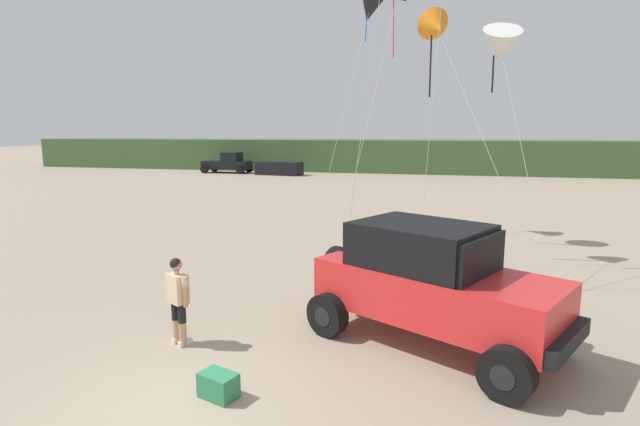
{
  "coord_description": "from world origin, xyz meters",
  "views": [
    {
      "loc": [
        3.63,
        -5.68,
        3.94
      ],
      "look_at": [
        1.28,
        3.56,
        2.33
      ],
      "focal_mm": 27.23,
      "sensor_mm": 36.0,
      "label": 1
    }
  ],
  "objects_px": {
    "jeep": "(433,282)",
    "cooler_box": "(218,385)",
    "distant_pickup": "(228,163)",
    "kite_red_delta": "(500,45)",
    "kite_orange_streamer": "(370,8)",
    "distant_sedan": "(279,168)",
    "person_watching": "(178,296)",
    "kite_yellow_diamond": "(437,28)"
  },
  "relations": [
    {
      "from": "jeep",
      "to": "cooler_box",
      "type": "relative_size",
      "value": 8.92
    },
    {
      "from": "distant_pickup",
      "to": "kite_red_delta",
      "type": "xyz_separation_m",
      "value": [
        21.57,
        -28.54,
        5.35
      ]
    },
    {
      "from": "jeep",
      "to": "kite_red_delta",
      "type": "relative_size",
      "value": 0.71
    },
    {
      "from": "kite_orange_streamer",
      "to": "jeep",
      "type": "bearing_deg",
      "value": -74.7
    },
    {
      "from": "jeep",
      "to": "cooler_box",
      "type": "bearing_deg",
      "value": -138.06
    },
    {
      "from": "distant_sedan",
      "to": "kite_red_delta",
      "type": "distance_m",
      "value": 32.41
    },
    {
      "from": "distant_sedan",
      "to": "kite_red_delta",
      "type": "bearing_deg",
      "value": -51.92
    },
    {
      "from": "person_watching",
      "to": "kite_yellow_diamond",
      "type": "relative_size",
      "value": 0.22
    },
    {
      "from": "person_watching",
      "to": "distant_pickup",
      "type": "relative_size",
      "value": 0.36
    },
    {
      "from": "kite_orange_streamer",
      "to": "person_watching",
      "type": "bearing_deg",
      "value": -98.47
    },
    {
      "from": "jeep",
      "to": "kite_orange_streamer",
      "type": "bearing_deg",
      "value": 105.3
    },
    {
      "from": "cooler_box",
      "to": "kite_red_delta",
      "type": "distance_m",
      "value": 11.48
    },
    {
      "from": "distant_pickup",
      "to": "cooler_box",
      "type": "bearing_deg",
      "value": -65.35
    },
    {
      "from": "distant_sedan",
      "to": "kite_orange_streamer",
      "type": "bearing_deg",
      "value": -55.24
    },
    {
      "from": "cooler_box",
      "to": "kite_orange_streamer",
      "type": "bearing_deg",
      "value": 107.1
    },
    {
      "from": "cooler_box",
      "to": "kite_yellow_diamond",
      "type": "height_order",
      "value": "kite_yellow_diamond"
    },
    {
      "from": "distant_sedan",
      "to": "cooler_box",
      "type": "bearing_deg",
      "value": -64.44
    },
    {
      "from": "person_watching",
      "to": "distant_pickup",
      "type": "height_order",
      "value": "distant_pickup"
    },
    {
      "from": "person_watching",
      "to": "cooler_box",
      "type": "relative_size",
      "value": 2.98
    },
    {
      "from": "person_watching",
      "to": "cooler_box",
      "type": "bearing_deg",
      "value": -44.77
    },
    {
      "from": "kite_orange_streamer",
      "to": "kite_red_delta",
      "type": "xyz_separation_m",
      "value": [
        4.32,
        -4.44,
        -2.26
      ]
    },
    {
      "from": "person_watching",
      "to": "jeep",
      "type": "bearing_deg",
      "value": 14.87
    },
    {
      "from": "kite_orange_streamer",
      "to": "kite_red_delta",
      "type": "bearing_deg",
      "value": -45.77
    },
    {
      "from": "person_watching",
      "to": "kite_orange_streamer",
      "type": "xyz_separation_m",
      "value": [
        1.72,
        11.55,
        7.61
      ]
    },
    {
      "from": "jeep",
      "to": "kite_red_delta",
      "type": "xyz_separation_m",
      "value": [
        1.49,
        5.9,
        5.08
      ]
    },
    {
      "from": "distant_sedan",
      "to": "kite_yellow_diamond",
      "type": "bearing_deg",
      "value": -54.2
    },
    {
      "from": "cooler_box",
      "to": "distant_pickup",
      "type": "distance_m",
      "value": 40.89
    },
    {
      "from": "kite_orange_streamer",
      "to": "distant_pickup",
      "type": "bearing_deg",
      "value": 125.59
    },
    {
      "from": "cooler_box",
      "to": "kite_red_delta",
      "type": "height_order",
      "value": "kite_red_delta"
    },
    {
      "from": "distant_pickup",
      "to": "distant_sedan",
      "type": "bearing_deg",
      "value": -9.85
    },
    {
      "from": "person_watching",
      "to": "kite_red_delta",
      "type": "xyz_separation_m",
      "value": [
        6.04,
        7.11,
        5.35
      ]
    },
    {
      "from": "jeep",
      "to": "kite_red_delta",
      "type": "bearing_deg",
      "value": 75.83
    },
    {
      "from": "cooler_box",
      "to": "kite_orange_streamer",
      "type": "height_order",
      "value": "kite_orange_streamer"
    },
    {
      "from": "cooler_box",
      "to": "distant_sedan",
      "type": "distance_m",
      "value": 37.99
    },
    {
      "from": "jeep",
      "to": "kite_orange_streamer",
      "type": "height_order",
      "value": "kite_orange_streamer"
    },
    {
      "from": "jeep",
      "to": "distant_sedan",
      "type": "distance_m",
      "value": 36.51
    },
    {
      "from": "kite_yellow_diamond",
      "to": "kite_red_delta",
      "type": "bearing_deg",
      "value": -17.77
    },
    {
      "from": "kite_red_delta",
      "to": "cooler_box",
      "type": "bearing_deg",
      "value": -117.65
    },
    {
      "from": "distant_pickup",
      "to": "kite_yellow_diamond",
      "type": "distance_m",
      "value": 34.83
    },
    {
      "from": "cooler_box",
      "to": "distant_sedan",
      "type": "height_order",
      "value": "distant_sedan"
    },
    {
      "from": "distant_sedan",
      "to": "distant_pickup",
      "type": "bearing_deg",
      "value": 178.06
    },
    {
      "from": "jeep",
      "to": "distant_sedan",
      "type": "xyz_separation_m",
      "value": [
        -14.55,
        33.48,
        -0.6
      ]
    }
  ]
}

